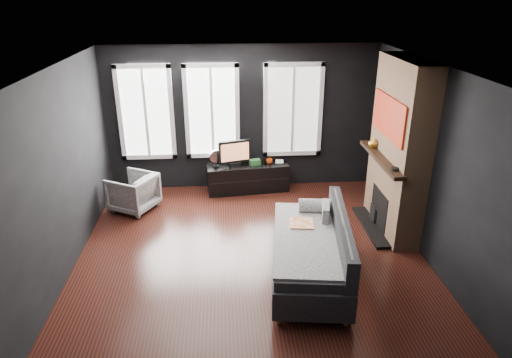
{
  "coord_description": "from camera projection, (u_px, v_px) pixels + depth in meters",
  "views": [
    {
      "loc": [
        -0.35,
        -5.76,
        3.63
      ],
      "look_at": [
        0.1,
        0.3,
        1.05
      ],
      "focal_mm": 32.0,
      "sensor_mm": 36.0,
      "label": 1
    }
  ],
  "objects": [
    {
      "name": "floor",
      "position": [
        251.0,
        252.0,
        6.73
      ],
      "size": [
        5.0,
        5.0,
        0.0
      ],
      "primitive_type": "plane",
      "color": "black",
      "rests_on": "ground"
    },
    {
      "name": "ceiling",
      "position": [
        250.0,
        67.0,
        5.68
      ],
      "size": [
        5.0,
        5.0,
        0.0
      ],
      "primitive_type": "plane",
      "color": "white",
      "rests_on": "ground"
    },
    {
      "name": "wall_back",
      "position": [
        242.0,
        119.0,
        8.5
      ],
      "size": [
        5.0,
        0.02,
        2.7
      ],
      "primitive_type": "cube",
      "color": "black",
      "rests_on": "ground"
    },
    {
      "name": "wall_left",
      "position": [
        62.0,
        173.0,
        6.03
      ],
      "size": [
        0.02,
        5.0,
        2.7
      ],
      "primitive_type": "cube",
      "color": "black",
      "rests_on": "ground"
    },
    {
      "name": "wall_right",
      "position": [
        428.0,
        163.0,
        6.38
      ],
      "size": [
        0.02,
        5.0,
        2.7
      ],
      "primitive_type": "cube",
      "color": "black",
      "rests_on": "ground"
    },
    {
      "name": "windows",
      "position": [
        216.0,
        63.0,
        8.03
      ],
      "size": [
        4.0,
        0.16,
        1.76
      ],
      "primitive_type": null,
      "color": "white",
      "rests_on": "wall_back"
    },
    {
      "name": "fireplace",
      "position": [
        399.0,
        149.0,
        6.91
      ],
      "size": [
        0.7,
        1.62,
        2.7
      ],
      "primitive_type": null,
      "color": "#93724C",
      "rests_on": "floor"
    },
    {
      "name": "sofa",
      "position": [
        310.0,
        248.0,
        6.0
      ],
      "size": [
        1.31,
        2.22,
        0.9
      ],
      "primitive_type": null,
      "rotation": [
        0.0,
        0.0,
        -0.13
      ],
      "color": "#242326",
      "rests_on": "floor"
    },
    {
      "name": "stripe_pillow",
      "position": [
        325.0,
        217.0,
        6.38
      ],
      "size": [
        0.17,
        0.4,
        0.39
      ],
      "primitive_type": "cube",
      "rotation": [
        0.0,
        0.0,
        -0.2
      ],
      "color": "gray",
      "rests_on": "sofa"
    },
    {
      "name": "armchair",
      "position": [
        133.0,
        191.0,
        7.91
      ],
      "size": [
        0.9,
        0.92,
        0.71
      ],
      "primitive_type": "imported",
      "rotation": [
        0.0,
        0.0,
        -2.07
      ],
      "color": "silver",
      "rests_on": "floor"
    },
    {
      "name": "media_console",
      "position": [
        248.0,
        177.0,
        8.69
      ],
      "size": [
        1.57,
        0.64,
        0.53
      ],
      "primitive_type": null,
      "rotation": [
        0.0,
        0.0,
        0.11
      ],
      "color": "black",
      "rests_on": "floor"
    },
    {
      "name": "monitor",
      "position": [
        235.0,
        152.0,
        8.43
      ],
      "size": [
        0.64,
        0.3,
        0.56
      ],
      "primitive_type": null,
      "rotation": [
        0.0,
        0.0,
        0.28
      ],
      "color": "black",
      "rests_on": "media_console"
    },
    {
      "name": "desk_fan",
      "position": [
        216.0,
        158.0,
        8.42
      ],
      "size": [
        0.3,
        0.3,
        0.34
      ],
      "primitive_type": null,
      "rotation": [
        0.0,
        0.0,
        0.3
      ],
      "color": "#A6A6A6",
      "rests_on": "media_console"
    },
    {
      "name": "mug",
      "position": [
        269.0,
        161.0,
        8.62
      ],
      "size": [
        0.14,
        0.12,
        0.12
      ],
      "primitive_type": "imported",
      "rotation": [
        0.0,
        0.0,
        0.24
      ],
      "color": "#E0490D",
      "rests_on": "media_console"
    },
    {
      "name": "book",
      "position": [
        276.0,
        157.0,
        8.69
      ],
      "size": [
        0.15,
        0.03,
        0.2
      ],
      "primitive_type": "imported",
      "rotation": [
        0.0,
        0.0,
        -0.13
      ],
      "color": "#B9A690",
      "rests_on": "media_console"
    },
    {
      "name": "storage_box",
      "position": [
        255.0,
        162.0,
        8.56
      ],
      "size": [
        0.22,
        0.16,
        0.11
      ],
      "primitive_type": "cube",
      "rotation": [
        0.0,
        0.0,
        0.2
      ],
      "color": "#337336",
      "rests_on": "media_console"
    },
    {
      "name": "mantel_vase",
      "position": [
        373.0,
        142.0,
        7.32
      ],
      "size": [
        0.17,
        0.17,
        0.16
      ],
      "primitive_type": "imported",
      "rotation": [
        0.0,
        0.0,
        -0.03
      ],
      "color": "#C28722",
      "rests_on": "fireplace"
    },
    {
      "name": "mantel_clock",
      "position": [
        395.0,
        169.0,
        6.43
      ],
      "size": [
        0.13,
        0.13,
        0.04
      ],
      "primitive_type": "cylinder",
      "rotation": [
        0.0,
        0.0,
        0.18
      ],
      "color": "black",
      "rests_on": "fireplace"
    }
  ]
}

